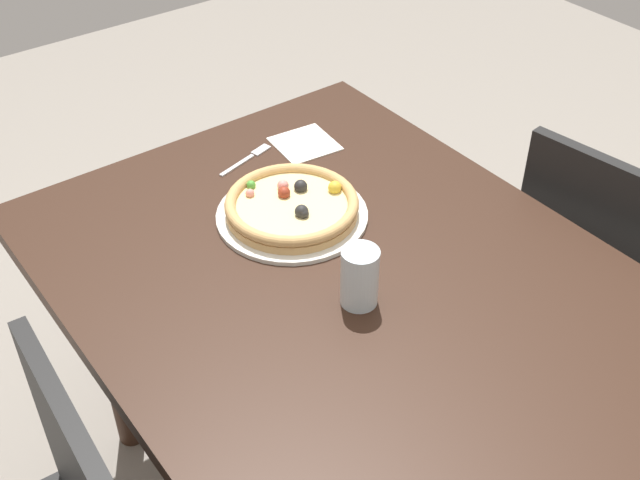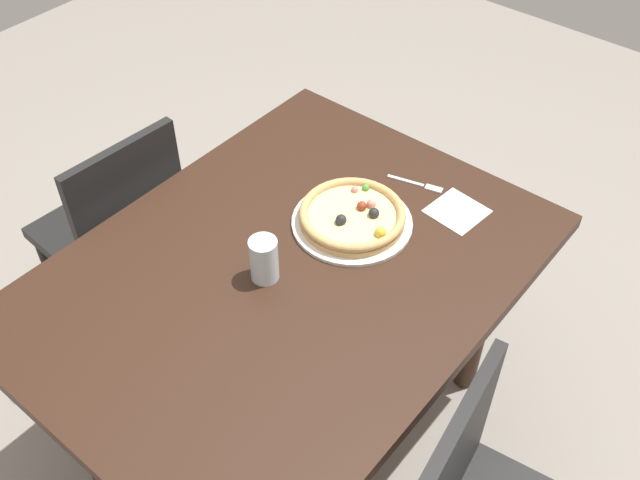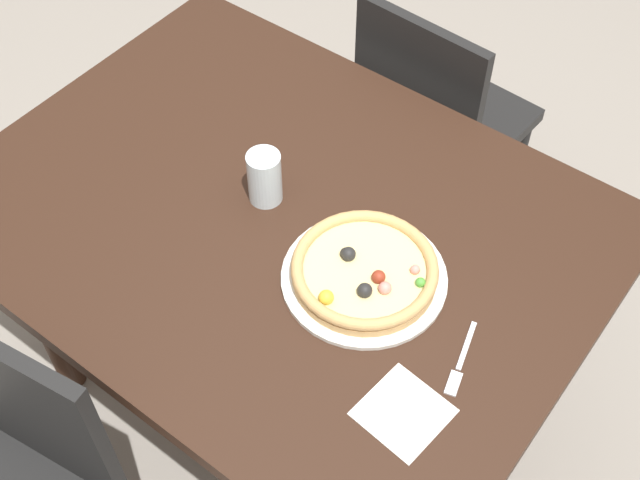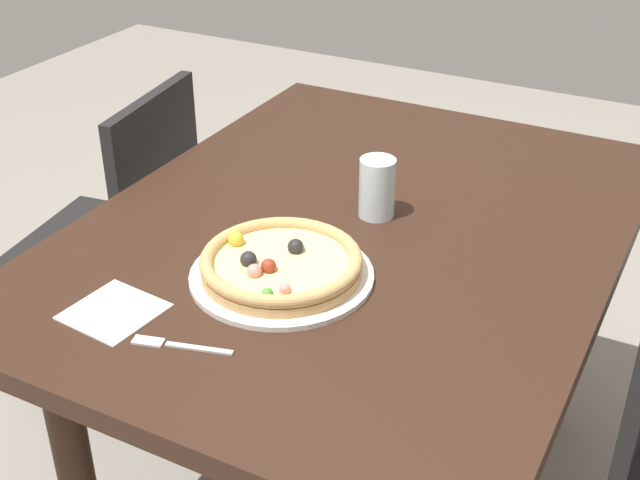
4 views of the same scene
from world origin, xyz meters
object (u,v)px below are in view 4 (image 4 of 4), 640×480
object	(u,v)px
fork	(174,345)
drinking_glass	(377,188)
pizza	(281,263)
napkin	(114,312)
chair_far	(124,235)
dining_table	(353,265)
plate	(282,275)

from	to	relation	value
fork	drinking_glass	world-z (taller)	drinking_glass
pizza	napkin	distance (m)	0.30
chair_far	napkin	world-z (taller)	chair_far
pizza	dining_table	bearing A→B (deg)	-6.85
plate	dining_table	bearing A→B (deg)	-6.66
dining_table	fork	size ratio (longest dim) A/B	8.12
chair_far	dining_table	bearing A→B (deg)	-107.49
fork	drinking_glass	bearing A→B (deg)	-115.87
pizza	drinking_glass	xyz separation A→B (m)	(0.29, -0.05, 0.03)
chair_far	napkin	distance (m)	0.81
plate	chair_far	bearing A→B (deg)	62.49
napkin	chair_far	bearing A→B (deg)	40.27
dining_table	plate	xyz separation A→B (m)	(-0.24, 0.03, 0.10)
fork	napkin	distance (m)	0.15
chair_far	plate	distance (m)	0.82
dining_table	pizza	world-z (taller)	pizza
drinking_glass	dining_table	bearing A→B (deg)	156.59
pizza	drinking_glass	distance (m)	0.30
pizza	plate	bearing A→B (deg)	-61.23
chair_far	fork	size ratio (longest dim) A/B	5.29
dining_table	chair_far	bearing A→B (deg)	80.61
napkin	fork	bearing A→B (deg)	-101.35
drinking_glass	pizza	bearing A→B (deg)	169.96
chair_far	napkin	bearing A→B (deg)	-147.83
pizza	napkin	size ratio (longest dim) A/B	2.05
pizza	fork	size ratio (longest dim) A/B	1.76
chair_far	fork	world-z (taller)	chair_far
drinking_glass	napkin	size ratio (longest dim) A/B	0.87
dining_table	drinking_glass	size ratio (longest dim) A/B	10.88
drinking_glass	napkin	distance (m)	0.57
dining_table	plate	world-z (taller)	plate
chair_far	drinking_glass	world-z (taller)	drinking_glass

